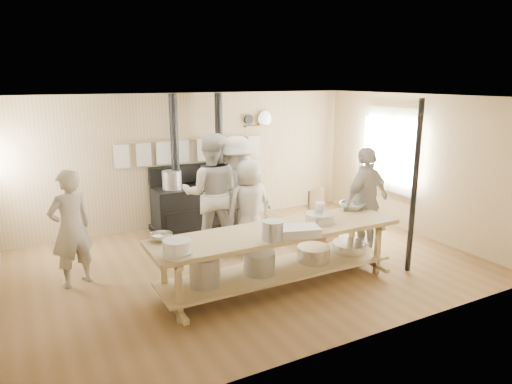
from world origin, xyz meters
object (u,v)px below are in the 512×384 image
cook_far_left (71,229)px  cook_right (366,202)px  cook_center (249,206)px  roasting_pan (299,231)px  stove (200,202)px  cook_left (211,193)px  prep_table (278,252)px  cook_by_window (237,192)px  chair (323,224)px

cook_far_left → cook_right: 4.51m
cook_center → roasting_pan: bearing=85.6°
cook_far_left → cook_right: bearing=145.8°
stove → cook_center: (0.27, -1.63, 0.28)m
cook_left → roasting_pan: size_ratio=3.93×
roasting_pan → prep_table: bearing=111.7°
stove → cook_by_window: stove is taller
chair → roasting_pan: size_ratio=1.76×
cook_center → roasting_pan: 1.73m
cook_left → chair: 2.19m
chair → roasting_pan: (-1.63, -1.68, 0.64)m
prep_table → cook_right: size_ratio=1.98×
stove → cook_right: (1.87, -2.65, 0.39)m
chair → cook_center: bearing=161.2°
stove → prep_table: 3.02m
cook_right → stove: bearing=-67.0°
cook_center → cook_right: cook_right is taller
chair → cook_far_left: bearing=161.8°
stove → cook_right: 3.27m
cook_left → prep_table: bearing=122.6°
cook_right → chair: bearing=-95.5°
cook_far_left → roasting_pan: (2.64, -1.75, 0.07)m
cook_by_window → roasting_pan: 2.11m
cook_center → cook_by_window: cook_by_window is taller
prep_table → cook_right: 1.95m
cook_far_left → chair: bearing=158.3°
cook_far_left → cook_center: 2.78m
cook_left → cook_right: cook_left is taller
cook_far_left → cook_center: (2.78, -0.03, -0.04)m
stove → roasting_pan: size_ratio=5.07×
cook_far_left → cook_center: cook_far_left is taller
prep_table → cook_left: (-0.27, 1.73, 0.49)m
stove → cook_right: size_ratio=1.43×
stove → cook_far_left: stove is taller
prep_table → chair: (1.76, 1.35, -0.25)m
roasting_pan → stove: bearing=92.2°
prep_table → chair: size_ratio=3.98×
stove → cook_center: 1.67m
cook_by_window → roasting_pan: (-0.09, -2.11, -0.05)m
prep_table → cook_center: 1.44m
cook_center → roasting_pan: size_ratio=3.12×
roasting_pan → cook_right: bearing=21.9°
prep_table → roasting_pan: size_ratio=7.03×
cook_right → cook_center: bearing=-44.7°
cook_left → stove: bearing=-78.0°
prep_table → cook_far_left: bearing=150.6°
cook_by_window → chair: 1.74m
cook_by_window → chair: bearing=-8.5°
cook_far_left → cook_by_window: (2.74, 0.36, 0.12)m
cook_center → cook_right: (1.61, -1.02, 0.11)m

